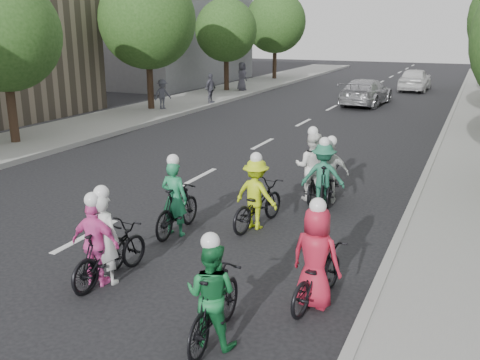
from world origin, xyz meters
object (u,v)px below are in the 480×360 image
Objects in this scene: cyclist_5 at (176,206)px; cyclist_6 at (312,173)px; cyclist_3 at (98,250)px; spectator_1 at (210,88)px; cyclist_8 at (330,179)px; spectator_2 at (242,76)px; cyclist_7 at (323,180)px; cyclist_4 at (316,268)px; cyclist_1 at (213,300)px; cyclist_0 at (108,250)px; spectator_0 at (163,94)px; cyclist_2 at (257,200)px; follow_car_lead at (366,92)px; follow_car_trail at (415,79)px.

cyclist_5 is 0.93× the size of cyclist_6.
cyclist_5 is at bearing -95.60° from cyclist_3.
spectator_1 is (-9.88, 13.64, 0.26)m from cyclist_6.
cyclist_8 is at bearing -125.61° from cyclist_5.
cyclist_7 is at bearing -146.63° from spectator_2.
cyclist_4 reaches higher than cyclist_7.
cyclist_1 is at bearing 66.68° from cyclist_4.
spectator_0 is at bearing -55.49° from cyclist_0.
spectator_1 is at bearing -167.45° from spectator_2.
follow_car_lead is (-1.64, 19.82, 0.10)m from cyclist_2.
follow_car_lead is at bearing -89.74° from cyclist_5.
spectator_0 is at bearing -52.49° from cyclist_6.
spectator_1 is at bearing -66.55° from cyclist_1.
cyclist_0 is 6.08m from cyclist_6.
cyclist_8 is 17.15m from spectator_1.
cyclist_0 is at bearing -156.35° from spectator_2.
cyclist_6 reaches higher than follow_car_lead.
follow_car_trail is at bearing -97.56° from cyclist_3.
spectator_2 is at bearing -72.59° from cyclist_7.
cyclist_1 is 28.90m from spectator_2.
cyclist_6 reaches higher than cyclist_0.
cyclist_8 is at bearing 93.30° from follow_car_trail.
cyclist_0 is at bearing 90.85° from cyclist_5.
cyclist_2 is 2.14m from cyclist_7.
cyclist_4 is at bearing 154.06° from cyclist_5.
cyclist_6 reaches higher than spectator_0.
follow_car_trail is (1.41, 29.04, 0.15)m from cyclist_5.
cyclist_5 is 3.78m from cyclist_7.
spectator_0 is at bearing -57.33° from cyclist_5.
cyclist_1 is at bearing 82.10° from cyclist_8.
cyclist_0 reaches higher than cyclist_8.
spectator_0 is at bearing -51.90° from cyclist_8.
spectator_0 is (-9.23, 14.18, 0.28)m from cyclist_5.
spectator_1 is at bearing -61.88° from cyclist_8.
spectator_0 is at bearing -41.30° from cyclist_2.
cyclist_5 reaches higher than cyclist_7.
cyclist_5 is at bearing -154.68° from spectator_2.
cyclist_7 is 1.03× the size of spectator_2.
cyclist_8 reaches higher than spectator_0.
spectator_0 is (-11.63, 10.77, 0.32)m from cyclist_8.
cyclist_6 is at bearing -111.87° from spectator_0.
cyclist_8 is at bearing -145.96° from spectator_2.
cyclist_7 is 26.10m from follow_car_trail.
cyclist_7 is at bearing 102.46° from follow_car_lead.
cyclist_3 is at bearing 88.46° from follow_car_trail.
follow_car_trail is at bearing -99.38° from cyclist_7.
spectator_2 is (-11.19, 20.31, 0.39)m from cyclist_7.
cyclist_1 is at bearing 114.49° from cyclist_2.
cyclist_8 is 15.86m from spectator_0.
cyclist_3 is 0.88× the size of cyclist_6.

